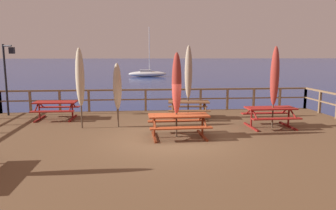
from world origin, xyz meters
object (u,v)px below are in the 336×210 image
picnic_table_mid_right (179,121)px  picnic_table_mid_centre (189,106)px  patio_umbrella_short_back (177,84)px  patio_umbrella_tall_back_left (275,76)px  patio_umbrella_tall_mid_left (80,78)px  patio_umbrella_short_front (188,72)px  lamp_post_hooked (8,69)px  picnic_table_front_left (270,113)px  patio_umbrella_tall_mid_right (117,87)px  sailboat_distant (147,74)px  picnic_table_back_right (56,106)px

picnic_table_mid_right → picnic_table_mid_centre: 3.15m
picnic_table_mid_centre → patio_umbrella_short_back: size_ratio=0.66×
patio_umbrella_tall_back_left → patio_umbrella_tall_mid_left: size_ratio=1.02×
patio_umbrella_short_back → patio_umbrella_tall_mid_left: 3.74m
patio_umbrella_tall_mid_left → patio_umbrella_short_back: bearing=-24.8°
picnic_table_mid_centre → patio_umbrella_short_front: 1.44m
picnic_table_mid_right → lamp_post_hooked: (-7.08, 4.43, 1.55)m
patio_umbrella_short_front → picnic_table_front_left: bearing=-34.7°
picnic_table_front_left → lamp_post_hooked: 11.34m
picnic_table_front_left → patio_umbrella_tall_back_left: size_ratio=0.61×
patio_umbrella_short_front → lamp_post_hooked: bearing=170.4°
patio_umbrella_tall_mid_right → patio_umbrella_tall_mid_left: bearing=-175.4°
picnic_table_front_left → picnic_table_mid_centre: size_ratio=0.99×
picnic_table_mid_centre → patio_umbrella_tall_back_left: (2.91, -1.96, 1.39)m
picnic_table_mid_right → patio_umbrella_short_front: patio_umbrella_short_front is taller
picnic_table_mid_right → patio_umbrella_tall_mid_left: bearing=154.7°
sailboat_distant → lamp_post_hooked: bearing=-101.4°
picnic_table_mid_centre → patio_umbrella_short_front: (-0.01, 0.06, 1.44)m
picnic_table_mid_right → picnic_table_back_right: 5.94m
sailboat_distant → picnic_table_front_left: bearing=-84.8°
picnic_table_front_left → patio_umbrella_tall_mid_right: (-5.76, 0.61, 0.99)m
picnic_table_mid_right → lamp_post_hooked: 8.50m
picnic_table_back_right → picnic_table_mid_right: bearing=-35.3°
patio_umbrella_tall_back_left → sailboat_distant: 39.19m
patio_umbrella_tall_back_left → patio_umbrella_tall_mid_left: (-7.18, 0.55, -0.04)m
patio_umbrella_tall_back_left → picnic_table_mid_centre: bearing=146.0°
picnic_table_mid_centre → patio_umbrella_short_front: patio_umbrella_short_front is taller
picnic_table_back_right → patio_umbrella_short_front: 5.85m
lamp_post_hooked → sailboat_distant: size_ratio=0.41×
patio_umbrella_short_back → patio_umbrella_tall_mid_right: size_ratio=1.15×
picnic_table_front_left → patio_umbrella_short_back: patio_umbrella_short_back is taller
picnic_table_mid_centre → picnic_table_front_left: bearing=-34.0°
picnic_table_mid_right → patio_umbrella_tall_mid_left: (-3.46, 1.63, 1.34)m
patio_umbrella_tall_mid_left → patio_umbrella_tall_mid_right: 1.40m
patio_umbrella_tall_back_left → patio_umbrella_short_back: (-3.79, -1.02, -0.15)m
patio_umbrella_short_front → picnic_table_back_right: bearing=176.6°
patio_umbrella_short_front → patio_umbrella_tall_mid_right: patio_umbrella_short_front is taller
picnic_table_mid_centre → patio_umbrella_tall_back_left: size_ratio=0.61×
patio_umbrella_short_front → patio_umbrella_tall_mid_left: size_ratio=1.05×
patio_umbrella_tall_back_left → lamp_post_hooked: bearing=162.8°
patio_umbrella_tall_back_left → picnic_table_front_left: bearing=148.2°
picnic_table_mid_centre → patio_umbrella_tall_mid_left: size_ratio=0.62×
patio_umbrella_short_front → patio_umbrella_tall_mid_right: bearing=-155.0°
lamp_post_hooked → picnic_table_mid_right: bearing=-32.1°
picnic_table_mid_centre → patio_umbrella_tall_mid_right: (-2.93, -1.30, 0.99)m
picnic_table_mid_centre → picnic_table_back_right: (-5.67, 0.39, 0.00)m
patio_umbrella_short_front → sailboat_distant: size_ratio=0.41×
patio_umbrella_tall_back_left → patio_umbrella_tall_mid_left: 7.21m
picnic_table_mid_right → lamp_post_hooked: bearing=147.9°
patio_umbrella_tall_mid_right → picnic_table_mid_right: bearing=-39.5°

